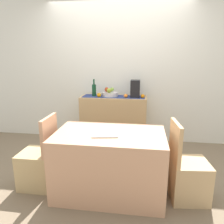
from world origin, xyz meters
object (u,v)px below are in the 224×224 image
object	(u,v)px
sideboard_console	(114,120)
dining_table	(110,163)
fruit_bowl	(110,94)
chair_by_corner	(187,177)
wine_bottle	(94,90)
coffee_maker	(135,89)
chair_near_window	(39,166)
open_book	(105,134)

from	to	relation	value
sideboard_console	dining_table	bearing A→B (deg)	-83.98
fruit_bowl	chair_by_corner	distance (m)	1.97
wine_bottle	coffee_maker	world-z (taller)	wine_bottle
dining_table	chair_near_window	bearing A→B (deg)	-180.00
fruit_bowl	coffee_maker	size ratio (longest dim) A/B	0.92
chair_near_window	chair_by_corner	world-z (taller)	same
coffee_maker	chair_by_corner	size ratio (longest dim) A/B	0.33
wine_bottle	coffee_maker	bearing A→B (deg)	0.00
sideboard_console	open_book	size ratio (longest dim) A/B	4.16
coffee_maker	chair_by_corner	world-z (taller)	coffee_maker
chair_by_corner	fruit_bowl	bearing A→B (deg)	126.41
fruit_bowl	coffee_maker	distance (m)	0.45
sideboard_console	chair_by_corner	size ratio (longest dim) A/B	1.29
coffee_maker	wine_bottle	bearing A→B (deg)	180.00
sideboard_console	chair_near_window	xyz separation A→B (m)	(-0.73, -1.50, -0.17)
coffee_maker	open_book	xyz separation A→B (m)	(-0.26, -1.56, -0.27)
sideboard_console	dining_table	xyz separation A→B (m)	(0.16, -1.50, -0.07)
open_book	chair_by_corner	xyz separation A→B (m)	(0.93, 0.06, -0.48)
fruit_bowl	wine_bottle	size ratio (longest dim) A/B	0.90
fruit_bowl	coffee_maker	bearing A→B (deg)	0.00
wine_bottle	coffee_maker	xyz separation A→B (m)	(0.73, 0.00, 0.04)
fruit_bowl	chair_by_corner	bearing A→B (deg)	-53.59
chair_near_window	chair_by_corner	bearing A→B (deg)	-0.05
sideboard_console	coffee_maker	bearing A→B (deg)	0.00
fruit_bowl	open_book	bearing A→B (deg)	-83.49
dining_table	chair_near_window	world-z (taller)	chair_near_window
chair_by_corner	open_book	bearing A→B (deg)	-176.37
chair_by_corner	coffee_maker	bearing A→B (deg)	113.93
fruit_bowl	chair_near_window	size ratio (longest dim) A/B	0.30
open_book	chair_near_window	world-z (taller)	chair_near_window
coffee_maker	chair_near_window	size ratio (longest dim) A/B	0.33
fruit_bowl	open_book	distance (m)	1.57
fruit_bowl	chair_near_window	world-z (taller)	fruit_bowl
coffee_maker	chair_near_window	world-z (taller)	coffee_maker
open_book	chair_by_corner	size ratio (longest dim) A/B	0.31
fruit_bowl	dining_table	xyz separation A→B (m)	(0.22, -1.50, -0.55)
fruit_bowl	chair_near_window	xyz separation A→B (m)	(-0.66, -1.50, -0.65)
fruit_bowl	wine_bottle	world-z (taller)	wine_bottle
sideboard_console	wine_bottle	size ratio (longest dim) A/B	3.82
sideboard_console	coffee_maker	world-z (taller)	coffee_maker
wine_bottle	chair_by_corner	size ratio (longest dim) A/B	0.34
coffee_maker	chair_near_window	xyz separation A→B (m)	(-1.10, -1.50, -0.76)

